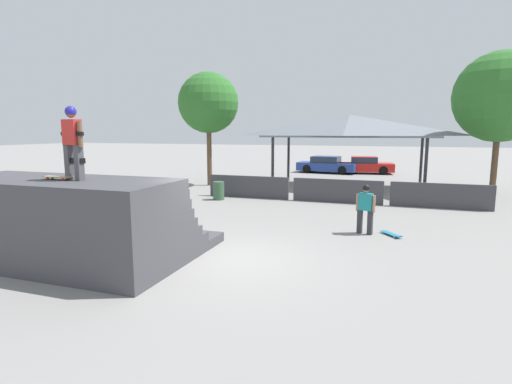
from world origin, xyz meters
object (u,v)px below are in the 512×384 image
object	(u,v)px
bystander_walking	(366,205)
tree_beside_pavilion	(208,103)
skater_on_deck	(72,138)
tree_far_back	(500,97)
skateboard_on_deck	(59,177)
parked_car_blue	(327,165)
skateboard_on_ground	(392,234)
trash_bin	(219,191)
parked_car_red	(365,166)

from	to	relation	value
bystander_walking	tree_beside_pavilion	bearing A→B (deg)	-27.28
skater_on_deck	tree_far_back	xyz separation A→B (m)	(11.47, 14.53, 1.73)
skater_on_deck	skateboard_on_deck	distance (m)	1.00
skater_on_deck	parked_car_blue	size ratio (longest dim) A/B	0.36
skateboard_on_ground	tree_far_back	xyz separation A→B (m)	(4.54, 9.17, 4.69)
skateboard_on_deck	trash_bin	bearing A→B (deg)	96.28
tree_beside_pavilion	parked_car_blue	xyz separation A→B (m)	(5.44, 9.38, -4.17)
skateboard_on_ground	tree_far_back	size ratio (longest dim) A/B	0.12
tree_beside_pavilion	trash_bin	world-z (taller)	tree_beside_pavilion
skateboard_on_deck	parked_car_blue	distance (m)	23.70
skater_on_deck	tree_beside_pavilion	world-z (taller)	tree_beside_pavilion
bystander_walking	parked_car_blue	size ratio (longest dim) A/B	0.34
tree_far_back	trash_bin	xyz separation A→B (m)	(-12.25, -4.90, -4.33)
bystander_walking	trash_bin	world-z (taller)	bystander_walking
skateboard_on_ground	parked_car_blue	xyz separation A→B (m)	(-4.86, 18.11, 0.54)
tree_beside_pavilion	parked_car_red	size ratio (longest dim) A/B	1.53
bystander_walking	parked_car_blue	world-z (taller)	bystander_walking
bystander_walking	parked_car_red	xyz separation A→B (m)	(-1.25, 18.60, -0.31)
skater_on_deck	parked_car_red	bearing A→B (deg)	89.17
bystander_walking	skateboard_on_ground	distance (m)	1.18
skateboard_on_deck	skater_on_deck	bearing A→B (deg)	9.73
skater_on_deck	tree_far_back	bearing A→B (deg)	62.38
parked_car_blue	parked_car_red	world-z (taller)	same
tree_beside_pavilion	parked_car_blue	bearing A→B (deg)	59.87
trash_bin	skateboard_on_deck	bearing A→B (deg)	-87.96
skateboard_on_deck	tree_far_back	world-z (taller)	tree_far_back
bystander_walking	parked_car_red	size ratio (longest dim) A/B	0.36
bystander_walking	tree_beside_pavilion	xyz separation A→B (m)	(-9.50, 8.74, 3.86)
bystander_walking	parked_car_red	bearing A→B (deg)	-70.82
skater_on_deck	skateboard_on_deck	world-z (taller)	skater_on_deck
skater_on_deck	skateboard_on_deck	xyz separation A→B (m)	(-0.44, -0.04, -0.90)
skateboard_on_ground	tree_beside_pavilion	bearing A→B (deg)	-167.62
bystander_walking	skateboard_on_ground	bearing A→B (deg)	-164.66
skateboard_on_deck	parked_car_red	distance (m)	24.64
skater_on_deck	trash_bin	world-z (taller)	skater_on_deck
skater_on_deck	skateboard_on_ground	xyz separation A→B (m)	(6.93, 5.36, -2.97)
tree_beside_pavilion	tree_far_back	xyz separation A→B (m)	(14.84, 0.43, -0.02)
skateboard_on_ground	parked_car_red	size ratio (longest dim) A/B	0.19
skateboard_on_ground	bystander_walking	bearing A→B (deg)	-127.32
tree_far_back	bystander_walking	bearing A→B (deg)	-120.24
tree_far_back	skateboard_on_ground	bearing A→B (deg)	-116.33
skateboard_on_deck	tree_beside_pavilion	size ratio (longest dim) A/B	0.13
bystander_walking	trash_bin	bearing A→B (deg)	-16.39
skateboard_on_deck	parked_car_red	xyz separation A→B (m)	(5.31, 24.01, -1.53)
skater_on_deck	parked_car_blue	distance (m)	23.69
skateboard_on_deck	bystander_walking	distance (m)	8.59
tree_far_back	tree_beside_pavilion	bearing A→B (deg)	-178.34
tree_far_back	skateboard_on_deck	bearing A→B (deg)	-129.25
skateboard_on_ground	tree_far_back	world-z (taller)	tree_far_back
tree_far_back	parked_car_blue	xyz separation A→B (m)	(-9.40, 8.95, -4.15)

